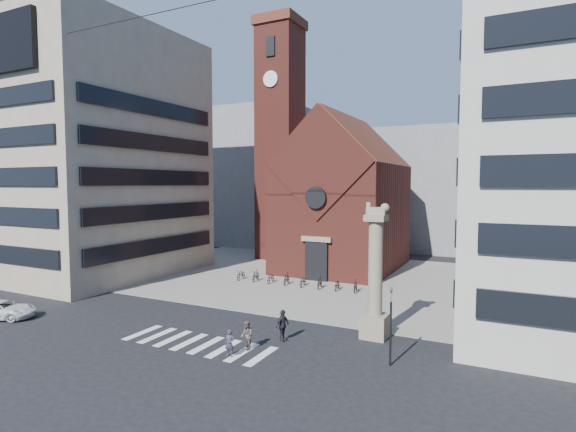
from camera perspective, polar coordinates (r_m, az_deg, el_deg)
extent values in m
plane|color=black|center=(31.90, -8.77, -13.92)|extent=(120.00, 120.00, 0.00)
cube|color=gray|center=(48.10, 4.63, -7.72)|extent=(46.00, 30.00, 0.05)
cube|color=maroon|center=(52.85, 7.13, -0.14)|extent=(12.00, 16.00, 12.00)
cube|color=brown|center=(53.13, 7.33, 6.35)|extent=(12.00, 15.40, 12.00)
cube|color=maroon|center=(45.36, 3.78, 6.79)|extent=(11.76, 0.50, 11.76)
cylinder|color=black|center=(44.91, 3.54, 2.35)|extent=(2.20, 0.30, 2.20)
cube|color=black|center=(45.79, 3.63, -5.80)|extent=(2.40, 0.30, 4.00)
cube|color=gray|center=(45.41, 3.61, -2.95)|extent=(3.20, 0.40, 0.50)
cube|color=maroon|center=(59.73, -0.99, 9.00)|extent=(5.00, 5.00, 30.00)
cube|color=brown|center=(63.03, -1.00, 23.28)|extent=(5.50, 5.50, 1.20)
cylinder|color=white|center=(58.72, -2.23, 17.00)|extent=(2.00, 0.20, 2.00)
cube|color=black|center=(59.74, -2.24, 20.74)|extent=(1.20, 0.20, 2.40)
cube|color=tan|center=(54.33, -23.65, 7.05)|extent=(18.00, 20.00, 26.00)
cube|color=gray|center=(74.86, -3.48, 4.92)|extent=(16.00, 14.00, 22.00)
cube|color=gray|center=(70.62, 17.27, 3.18)|extent=(14.00, 12.00, 18.00)
cube|color=gray|center=(66.81, 30.60, 5.34)|extent=(16.00, 14.00, 24.00)
cube|color=gray|center=(30.09, 10.95, -13.56)|extent=(1.60, 1.60, 1.50)
cylinder|color=gray|center=(29.18, 11.05, -6.52)|extent=(0.90, 0.90, 6.00)
cube|color=gray|center=(28.77, 11.14, -0.24)|extent=(1.30, 1.30, 0.40)
cube|color=gray|center=(28.75, 11.15, 0.56)|extent=(1.20, 0.50, 0.55)
sphere|color=gray|center=(28.59, 12.21, 1.02)|extent=(0.56, 0.56, 0.56)
cube|color=gray|center=(28.87, 10.20, 1.38)|extent=(0.25, 0.15, 0.35)
cylinder|color=black|center=(25.62, 12.90, -14.39)|extent=(0.12, 0.12, 3.50)
imported|color=black|center=(25.02, 12.97, -9.71)|extent=(0.13, 0.16, 0.80)
imported|color=white|center=(39.50, -32.57, -10.02)|extent=(5.15, 3.93, 1.30)
imported|color=#383346|center=(26.68, -7.43, -15.74)|extent=(0.62, 0.45, 1.58)
imported|color=#63574F|center=(27.65, -5.25, -14.86)|extent=(1.05, 1.05, 1.71)
imported|color=#232128|center=(28.94, -0.71, -13.71)|extent=(0.70, 1.23, 1.97)
imported|color=black|center=(46.85, -5.97, -7.39)|extent=(0.98, 2.00, 1.01)
imported|color=black|center=(45.93, -4.12, -7.54)|extent=(0.83, 1.92, 1.12)
imported|color=black|center=(45.08, -2.19, -7.83)|extent=(0.98, 2.00, 1.01)
imported|color=black|center=(44.26, -0.18, -7.97)|extent=(0.83, 1.92, 1.12)
imported|color=black|center=(43.52, 1.89, -8.25)|extent=(0.98, 2.00, 1.01)
imported|color=black|center=(42.82, 4.04, -8.39)|extent=(0.83, 1.92, 1.12)
imported|color=black|center=(42.20, 6.27, -8.67)|extent=(0.98, 2.00, 1.01)
imported|color=black|center=(41.62, 8.55, -8.79)|extent=(0.83, 1.92, 1.12)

